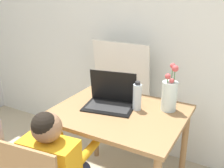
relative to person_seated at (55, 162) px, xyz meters
The scene contains 7 objects.
wall_back 1.45m from the person_seated, 86.61° to the left, with size 6.40×0.05×2.50m.
dining_table 0.59m from the person_seated, 75.30° to the left, with size 0.97×0.79×0.76m.
person_seated is the anchor object (origin of this frame).
laptop 0.66m from the person_seated, 86.00° to the left, with size 0.42×0.33×0.27m.
flower_vase 0.94m from the person_seated, 58.85° to the left, with size 0.12×0.12×0.36m.
water_bottle 0.75m from the person_seated, 69.04° to the left, with size 0.07×0.07×0.22m.
cardboard_panel 1.17m from the person_seated, 95.84° to the left, with size 0.58×0.18×1.17m.
Camera 1 is at (0.89, -0.09, 1.63)m, focal length 42.00 mm.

